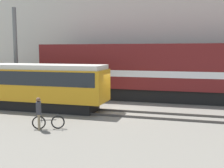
{
  "coord_description": "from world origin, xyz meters",
  "views": [
    {
      "loc": [
        5.1,
        -17.92,
        4.01
      ],
      "look_at": [
        0.0,
        -0.0,
        1.8
      ],
      "focal_mm": 45.0,
      "sensor_mm": 36.0,
      "label": 1
    }
  ],
  "objects_px": {
    "person": "(39,110)",
    "utility_pole_center": "(16,54)",
    "bicycle": "(48,122)",
    "streetcar": "(25,83)",
    "freight_locomotive": "(165,71)"
  },
  "relations": [
    {
      "from": "freight_locomotive",
      "to": "streetcar",
      "type": "xyz_separation_m",
      "value": [
        -9.02,
        -5.85,
        -0.62
      ]
    },
    {
      "from": "streetcar",
      "to": "person",
      "type": "relative_size",
      "value": 6.91
    },
    {
      "from": "freight_locomotive",
      "to": "utility_pole_center",
      "type": "relative_size",
      "value": 2.75
    },
    {
      "from": "utility_pole_center",
      "to": "streetcar",
      "type": "bearing_deg",
      "value": -47.69
    },
    {
      "from": "person",
      "to": "streetcar",
      "type": "bearing_deg",
      "value": 129.3
    },
    {
      "from": "streetcar",
      "to": "bicycle",
      "type": "relative_size",
      "value": 7.46
    },
    {
      "from": "person",
      "to": "utility_pole_center",
      "type": "height_order",
      "value": "utility_pole_center"
    },
    {
      "from": "streetcar",
      "to": "utility_pole_center",
      "type": "xyz_separation_m",
      "value": [
        -2.66,
        2.92,
        1.95
      ]
    },
    {
      "from": "person",
      "to": "utility_pole_center",
      "type": "xyz_separation_m",
      "value": [
        -6.4,
        7.5,
        2.7
      ]
    },
    {
      "from": "freight_locomotive",
      "to": "bicycle",
      "type": "distance_m",
      "value": 11.43
    },
    {
      "from": "bicycle",
      "to": "person",
      "type": "bearing_deg",
      "value": -140.35
    },
    {
      "from": "streetcar",
      "to": "bicycle",
      "type": "distance_m",
      "value": 6.09
    },
    {
      "from": "freight_locomotive",
      "to": "bicycle",
      "type": "height_order",
      "value": "freight_locomotive"
    },
    {
      "from": "streetcar",
      "to": "person",
      "type": "xyz_separation_m",
      "value": [
        3.74,
        -4.57,
        -0.75
      ]
    },
    {
      "from": "bicycle",
      "to": "person",
      "type": "xyz_separation_m",
      "value": [
        -0.36,
        -0.3,
        0.67
      ]
    }
  ]
}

